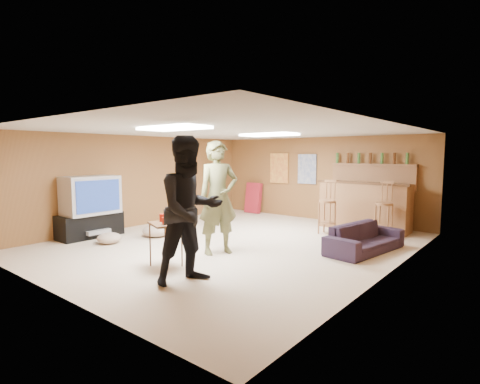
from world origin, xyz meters
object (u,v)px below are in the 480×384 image
Objects in this scene: bar_counter at (364,206)px; tray_table at (166,245)px; sofa at (365,238)px; person_olive at (218,198)px; person_black at (190,210)px; tv_body at (91,195)px.

tray_table is (-1.33, -4.80, -0.21)m from bar_counter.
person_olive is at bearing 140.58° from sofa.
person_olive reaches higher than bar_counter.
person_black is 1.09m from tray_table.
bar_counter is 1.01× the size of person_olive.
bar_counter is at bearing 74.54° from tray_table.
person_black reaches higher than tray_table.
tv_body is 0.55× the size of bar_counter.
sofa is (1.98, 1.73, -0.74)m from person_olive.
tv_body is at bearing -133.00° from bar_counter.
sofa is at bearing -6.58° from person_black.
person_black is at bearing -9.48° from tv_body.
sofa is at bearing 26.78° from tv_body.
tray_table is at bearing -105.46° from bar_counter.
person_olive is at bearing 43.47° from person_black.
tv_body is 2.90m from tray_table.
person_olive reaches higher than sofa.
person_black is (0.72, -1.36, 0.01)m from person_olive.
sofa is at bearing -68.87° from bar_counter.
tray_table is at bearing 152.97° from sofa.
tv_body is 3.70m from person_black.
bar_counter is 2.90× the size of tray_table.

